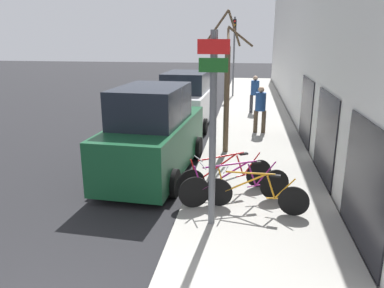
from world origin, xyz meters
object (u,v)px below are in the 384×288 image
(bicycle_1, at_px, (235,186))
(street_tree, at_px, (227,88))
(signpost, at_px, (213,127))
(bicycle_0, at_px, (255,194))
(bicycle_2, at_px, (226,176))
(pedestrian_far, at_px, (260,106))
(parked_car_0, at_px, (154,135))
(traffic_light, at_px, (234,46))
(parked_car_1, at_px, (187,101))
(pedestrian_near, at_px, (255,91))

(bicycle_1, distance_m, street_tree, 4.06)
(signpost, distance_m, bicycle_0, 1.84)
(bicycle_2, relative_size, pedestrian_far, 1.22)
(bicycle_2, distance_m, street_tree, 3.55)
(bicycle_0, relative_size, street_tree, 0.51)
(bicycle_0, height_order, street_tree, street_tree)
(bicycle_1, distance_m, parked_car_0, 2.98)
(pedestrian_far, relative_size, street_tree, 0.41)
(parked_car_0, height_order, traffic_light, traffic_light)
(bicycle_1, height_order, parked_car_1, parked_car_1)
(parked_car_0, distance_m, street_tree, 2.76)
(street_tree, bearing_deg, bicycle_1, -83.47)
(signpost, xyz_separation_m, bicycle_1, (0.41, 0.96, -1.48))
(pedestrian_far, bearing_deg, signpost, 80.13)
(parked_car_1, bearing_deg, traffic_light, 79.55)
(street_tree, bearing_deg, parked_car_1, 115.02)
(parked_car_0, bearing_deg, bicycle_0, -36.52)
(bicycle_2, bearing_deg, pedestrian_near, -35.15)
(bicycle_2, xyz_separation_m, pedestrian_near, (0.75, 9.54, 0.59))
(bicycle_2, relative_size, parked_car_0, 0.43)
(bicycle_2, height_order, pedestrian_near, pedestrian_near)
(bicycle_1, xyz_separation_m, pedestrian_far, (0.66, 6.27, 0.58))
(pedestrian_near, bearing_deg, signpost, 67.53)
(street_tree, bearing_deg, traffic_light, 91.31)
(bicycle_1, bearing_deg, street_tree, -15.71)
(bicycle_2, relative_size, traffic_light, 0.46)
(bicycle_0, bearing_deg, pedestrian_far, 6.31)
(parked_car_1, bearing_deg, bicycle_1, -71.87)
(traffic_light, bearing_deg, street_tree, -88.69)
(parked_car_0, bearing_deg, signpost, -54.13)
(traffic_light, bearing_deg, bicycle_0, -85.93)
(street_tree, distance_m, traffic_light, 11.35)
(parked_car_0, bearing_deg, pedestrian_far, 59.97)
(bicycle_2, bearing_deg, parked_car_0, 25.07)
(bicycle_0, height_order, bicycle_1, bicycle_1)
(pedestrian_near, bearing_deg, parked_car_0, 53.79)
(signpost, height_order, parked_car_0, signpost)
(signpost, xyz_separation_m, bicycle_2, (0.19, 1.49, -1.48))
(bicycle_1, relative_size, traffic_light, 0.51)
(pedestrian_near, bearing_deg, bicycle_2, 67.88)
(bicycle_0, distance_m, pedestrian_near, 10.40)
(parked_car_1, xyz_separation_m, traffic_light, (1.58, 7.36, 2.03))
(signpost, height_order, bicycle_2, signpost)
(bicycle_1, bearing_deg, traffic_light, -19.63)
(pedestrian_far, bearing_deg, parked_car_0, 55.12)
(signpost, bearing_deg, pedestrian_far, 81.53)
(parked_car_0, bearing_deg, bicycle_1, -37.02)
(bicycle_0, xyz_separation_m, bicycle_2, (-0.63, 0.84, 0.03))
(bicycle_1, distance_m, bicycle_2, 0.59)
(bicycle_2, xyz_separation_m, parked_car_0, (-2.00, 1.36, 0.53))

